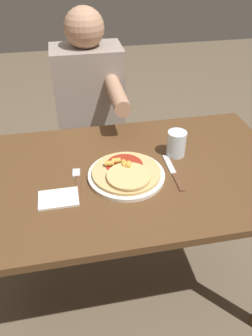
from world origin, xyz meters
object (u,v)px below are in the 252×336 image
object	(u,v)px
fork	(77,181)
knife	(174,173)
dining_table	(125,196)
drinking_glass	(176,144)
person_diner	(91,109)
plate	(126,175)
pizza	(126,172)

from	to	relation	value
fork	knife	distance (m)	0.36
dining_table	drinking_glass	distance (m)	0.29
drinking_glass	person_diner	bearing A→B (deg)	117.70
fork	knife	bearing A→B (deg)	-2.83
drinking_glass	fork	bearing A→B (deg)	-166.01
dining_table	plate	world-z (taller)	plate
person_diner	drinking_glass	bearing A→B (deg)	-62.30
plate	fork	xyz separation A→B (m)	(-0.18, 0.00, -0.00)
plate	drinking_glass	size ratio (longest dim) A/B	2.75
drinking_glass	person_diner	distance (m)	0.62
plate	pizza	xyz separation A→B (m)	(-0.00, -0.01, 0.02)
knife	person_diner	distance (m)	0.71
dining_table	fork	size ratio (longest dim) A/B	7.05
knife	dining_table	bearing A→B (deg)	166.56
dining_table	knife	bearing A→B (deg)	-13.44
dining_table	person_diner	xyz separation A→B (m)	(-0.07, 0.62, 0.08)
fork	person_diner	bearing A→B (deg)	79.96
pizza	fork	world-z (taller)	pizza
dining_table	knife	xyz separation A→B (m)	(0.18, -0.04, 0.12)
fork	knife	world-z (taller)	same
pizza	person_diner	size ratio (longest dim) A/B	0.21
plate	knife	bearing A→B (deg)	-4.17
knife	fork	bearing A→B (deg)	177.17
knife	drinking_glass	bearing A→B (deg)	69.24
fork	drinking_glass	size ratio (longest dim) A/B	1.72
plate	fork	distance (m)	0.18
plate	knife	world-z (taller)	plate
knife	person_diner	size ratio (longest dim) A/B	0.18
plate	pizza	size ratio (longest dim) A/B	1.13
pizza	person_diner	distance (m)	0.66
dining_table	plate	bearing A→B (deg)	-92.46
plate	person_diner	distance (m)	0.65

